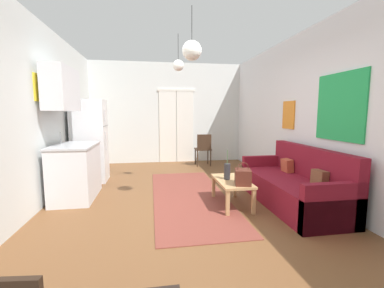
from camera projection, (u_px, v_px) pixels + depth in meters
ground_plane at (187, 215)px, 3.71m from camera, size 4.86×8.30×0.10m
wall_back at (168, 114)px, 7.35m from camera, size 4.46×0.13×2.84m
wall_right at (328, 114)px, 3.87m from camera, size 0.12×7.90×2.84m
wall_left at (14, 114)px, 3.18m from camera, size 0.12×7.90×2.84m
area_rug at (189, 196)px, 4.39m from camera, size 1.22×3.29×0.01m
couch at (295, 187)px, 3.97m from camera, size 0.83×2.01×0.90m
coffee_table at (232, 184)px, 3.93m from camera, size 0.46×0.88×0.40m
bamboo_vase at (227, 171)px, 3.95m from camera, size 0.10×0.10×0.47m
handbag at (243, 177)px, 3.66m from camera, size 0.28×0.31×0.33m
refrigerator at (90, 141)px, 5.27m from camera, size 0.68×0.58×1.70m
kitchen_counter at (72, 150)px, 4.20m from camera, size 0.64×1.07×2.15m
accent_chair at (203, 148)px, 6.87m from camera, size 0.42×0.40×0.86m
pendant_lamp_near at (192, 51)px, 3.42m from camera, size 0.26×0.26×0.71m
pendant_lamp_far at (178, 65)px, 4.61m from camera, size 0.20×0.20×0.65m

